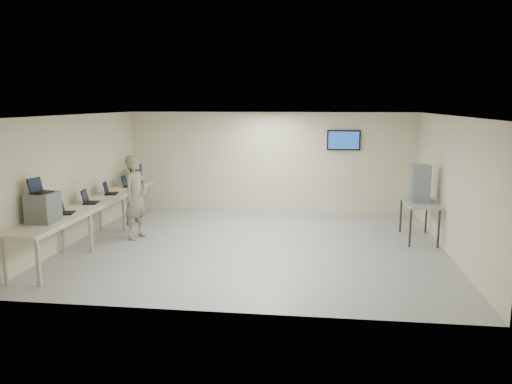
# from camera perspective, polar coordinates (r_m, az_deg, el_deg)

# --- Properties ---
(room) EXTENTS (8.01, 7.01, 2.81)m
(room) POSITION_cam_1_polar(r_m,az_deg,el_deg) (10.60, 0.08, 1.25)
(room) COLOR #949494
(room) RESTS_ON ground
(workbench) EXTENTS (0.76, 6.00, 0.90)m
(workbench) POSITION_cam_1_polar(r_m,az_deg,el_deg) (11.66, -17.91, -1.35)
(workbench) COLOR beige
(workbench) RESTS_ON ground
(equipment_box) EXTENTS (0.46, 0.53, 0.54)m
(equipment_box) POSITION_cam_1_polar(r_m,az_deg,el_deg) (9.90, -23.16, -1.64)
(equipment_box) COLOR slate
(equipment_box) RESTS_ON workbench
(laptop_on_box) EXTENTS (0.36, 0.40, 0.28)m
(laptop_on_box) POSITION_cam_1_polar(r_m,az_deg,el_deg) (9.87, -23.57, 0.32)
(laptop_on_box) COLOR black
(laptop_on_box) RESTS_ON equipment_box
(laptop_0) EXTENTS (0.35, 0.39, 0.27)m
(laptop_0) POSITION_cam_1_polar(r_m,az_deg,el_deg) (10.55, -21.06, -1.93)
(laptop_0) COLOR black
(laptop_0) RESTS_ON workbench
(laptop_1) EXTENTS (0.37, 0.42, 0.30)m
(laptop_1) POSITION_cam_1_polar(r_m,az_deg,el_deg) (11.44, -18.60, -0.84)
(laptop_1) COLOR black
(laptop_1) RESTS_ON workbench
(laptop_2) EXTENTS (0.38, 0.43, 0.30)m
(laptop_2) POSITION_cam_1_polar(r_m,az_deg,el_deg) (12.43, -16.44, 0.13)
(laptop_2) COLOR black
(laptop_2) RESTS_ON workbench
(laptop_3) EXTENTS (0.35, 0.40, 0.29)m
(laptop_3) POSITION_cam_1_polar(r_m,az_deg,el_deg) (13.39, -14.50, 0.92)
(laptop_3) COLOR black
(laptop_3) RESTS_ON workbench
(monitor_near) EXTENTS (0.20, 0.44, 0.43)m
(monitor_near) POSITION_cam_1_polar(r_m,az_deg,el_deg) (13.83, -13.77, 2.02)
(monitor_near) COLOR black
(monitor_near) RESTS_ON workbench
(monitor_far) EXTENTS (0.21, 0.48, 0.47)m
(monitor_far) POSITION_cam_1_polar(r_m,az_deg,el_deg) (14.11, -13.35, 2.29)
(monitor_far) COLOR black
(monitor_far) RESTS_ON workbench
(soldier) EXTENTS (0.64, 0.80, 1.90)m
(soldier) POSITION_cam_1_polar(r_m,az_deg,el_deg) (11.57, -13.58, -0.59)
(soldier) COLOR #6D7155
(soldier) RESTS_ON ground
(side_table) EXTENTS (0.69, 1.47, 0.88)m
(side_table) POSITION_cam_1_polar(r_m,az_deg,el_deg) (11.74, 18.20, -1.37)
(side_table) COLOR #9A9A9A
(side_table) RESTS_ON ground
(storage_bins) EXTENTS (0.39, 0.43, 0.82)m
(storage_bins) POSITION_cam_1_polar(r_m,az_deg,el_deg) (11.65, 18.23, 0.96)
(storage_bins) COLOR gray
(storage_bins) RESTS_ON side_table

